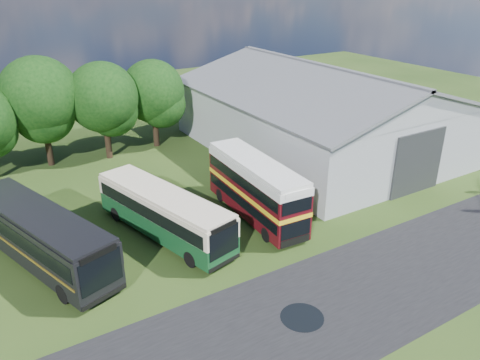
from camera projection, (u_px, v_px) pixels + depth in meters
ground at (290, 278)px, 26.45m from camera, size 120.00×120.00×0.00m
asphalt_road at (367, 289)px, 25.54m from camera, size 60.00×8.00×0.02m
puddle at (302, 318)px, 23.39m from camera, size 2.20×2.20×0.01m
storage_shed at (317, 106)px, 44.34m from camera, size 18.80×24.80×8.15m
tree_mid at (40, 97)px, 39.44m from camera, size 6.80×6.80×9.60m
tree_right_a at (103, 97)px, 41.25m from camera, size 6.26×6.26×8.83m
tree_right_b at (153, 91)px, 44.35m from camera, size 5.98×5.98×8.45m
shrub_front at (302, 211)px, 33.79m from camera, size 1.70×1.70×1.70m
shrub_mid at (285, 201)px, 35.35m from camera, size 1.60×1.60×1.60m
shrub_back at (270, 191)px, 36.90m from camera, size 1.80×1.80×1.80m
bus_green_single at (164, 213)px, 30.07m from camera, size 5.30×11.56×3.11m
bus_maroon_double at (256, 189)px, 32.29m from camera, size 2.97×9.91×4.21m
bus_dark_single at (40, 236)px, 27.18m from camera, size 6.53×12.52×3.38m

